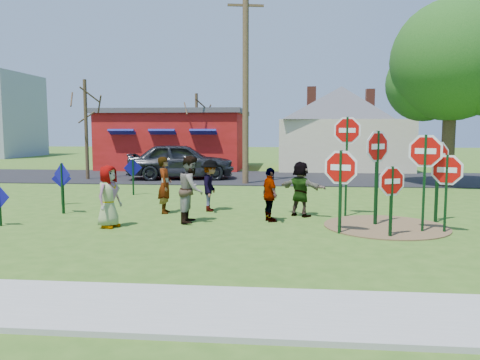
{
  "coord_description": "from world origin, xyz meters",
  "views": [
    {
      "loc": [
        1.84,
        -13.35,
        2.5
      ],
      "look_at": [
        0.54,
        0.27,
        1.07
      ],
      "focal_mm": 35.0,
      "sensor_mm": 36.0,
      "label": 1
    }
  ],
  "objects_px": {
    "stop_sign_b": "(347,140)",
    "suv": "(181,161)",
    "stop_sign_c": "(425,161)",
    "leafy_tree": "(455,67)",
    "utility_pole": "(246,79)",
    "person_a": "(109,196)",
    "stop_sign_a": "(341,174)",
    "stop_sign_d": "(438,162)",
    "person_b": "(165,185)"
  },
  "relations": [
    {
      "from": "stop_sign_b",
      "to": "suv",
      "type": "relative_size",
      "value": 0.56
    },
    {
      "from": "stop_sign_c",
      "to": "leafy_tree",
      "type": "bearing_deg",
      "value": 88.78
    },
    {
      "from": "stop_sign_b",
      "to": "utility_pole",
      "type": "height_order",
      "value": "utility_pole"
    },
    {
      "from": "stop_sign_b",
      "to": "utility_pole",
      "type": "relative_size",
      "value": 0.33
    },
    {
      "from": "stop_sign_c",
      "to": "person_a",
      "type": "height_order",
      "value": "stop_sign_c"
    },
    {
      "from": "suv",
      "to": "stop_sign_a",
      "type": "bearing_deg",
      "value": -160.8
    },
    {
      "from": "utility_pole",
      "to": "stop_sign_b",
      "type": "bearing_deg",
      "value": -65.75
    },
    {
      "from": "stop_sign_b",
      "to": "stop_sign_c",
      "type": "bearing_deg",
      "value": -37.3
    },
    {
      "from": "stop_sign_a",
      "to": "utility_pole",
      "type": "distance_m",
      "value": 11.48
    },
    {
      "from": "stop_sign_a",
      "to": "utility_pole",
      "type": "height_order",
      "value": "utility_pole"
    },
    {
      "from": "stop_sign_c",
      "to": "stop_sign_b",
      "type": "bearing_deg",
      "value": 148.94
    },
    {
      "from": "utility_pole",
      "to": "stop_sign_d",
      "type": "bearing_deg",
      "value": -55.79
    },
    {
      "from": "stop_sign_c",
      "to": "suv",
      "type": "xyz_separation_m",
      "value": [
        -8.75,
        11.88,
        -0.81
      ]
    },
    {
      "from": "person_a",
      "to": "leafy_tree",
      "type": "xyz_separation_m",
      "value": [
        11.94,
        10.05,
        4.48
      ]
    },
    {
      "from": "utility_pole",
      "to": "person_a",
      "type": "bearing_deg",
      "value": -104.7
    },
    {
      "from": "person_b",
      "to": "person_a",
      "type": "bearing_deg",
      "value": 149.57
    },
    {
      "from": "leafy_tree",
      "to": "stop_sign_c",
      "type": "bearing_deg",
      "value": -111.88
    },
    {
      "from": "stop_sign_b",
      "to": "person_a",
      "type": "relative_size",
      "value": 1.88
    },
    {
      "from": "person_a",
      "to": "suv",
      "type": "height_order",
      "value": "suv"
    },
    {
      "from": "stop_sign_b",
      "to": "stop_sign_d",
      "type": "relative_size",
      "value": 1.3
    },
    {
      "from": "person_b",
      "to": "suv",
      "type": "relative_size",
      "value": 0.32
    },
    {
      "from": "stop_sign_c",
      "to": "stop_sign_d",
      "type": "height_order",
      "value": "stop_sign_c"
    },
    {
      "from": "person_b",
      "to": "utility_pole",
      "type": "xyz_separation_m",
      "value": [
        1.79,
        8.07,
        4.06
      ]
    },
    {
      "from": "person_a",
      "to": "leafy_tree",
      "type": "height_order",
      "value": "leafy_tree"
    },
    {
      "from": "stop_sign_a",
      "to": "person_a",
      "type": "xyz_separation_m",
      "value": [
        -5.9,
        0.17,
        -0.66
      ]
    },
    {
      "from": "stop_sign_b",
      "to": "person_b",
      "type": "bearing_deg",
      "value": -165.68
    },
    {
      "from": "person_b",
      "to": "stop_sign_b",
      "type": "bearing_deg",
      "value": -98.3
    },
    {
      "from": "person_b",
      "to": "suv",
      "type": "bearing_deg",
      "value": 1.6
    },
    {
      "from": "stop_sign_b",
      "to": "leafy_tree",
      "type": "xyz_separation_m",
      "value": [
        5.59,
        7.82,
        3.06
      ]
    },
    {
      "from": "person_b",
      "to": "suv",
      "type": "distance_m",
      "value": 9.96
    },
    {
      "from": "stop_sign_b",
      "to": "stop_sign_d",
      "type": "xyz_separation_m",
      "value": [
        2.35,
        -0.73,
        -0.56
      ]
    },
    {
      "from": "suv",
      "to": "person_b",
      "type": "bearing_deg",
      "value": -179.68
    },
    {
      "from": "stop_sign_b",
      "to": "suv",
      "type": "xyz_separation_m",
      "value": [
        -7.13,
        9.82,
        -1.26
      ]
    },
    {
      "from": "stop_sign_d",
      "to": "utility_pole",
      "type": "bearing_deg",
      "value": 94.88
    },
    {
      "from": "utility_pole",
      "to": "leafy_tree",
      "type": "xyz_separation_m",
      "value": [
        9.23,
        -0.26,
        0.37
      ]
    },
    {
      "from": "stop_sign_c",
      "to": "person_a",
      "type": "relative_size",
      "value": 1.58
    },
    {
      "from": "stop_sign_b",
      "to": "person_a",
      "type": "xyz_separation_m",
      "value": [
        -6.34,
        -2.22,
        -1.42
      ]
    },
    {
      "from": "person_a",
      "to": "suv",
      "type": "bearing_deg",
      "value": 21.16
    },
    {
      "from": "stop_sign_d",
      "to": "leafy_tree",
      "type": "relative_size",
      "value": 0.29
    },
    {
      "from": "stop_sign_c",
      "to": "leafy_tree",
      "type": "height_order",
      "value": "leafy_tree"
    },
    {
      "from": "person_a",
      "to": "utility_pole",
      "type": "height_order",
      "value": "utility_pole"
    },
    {
      "from": "person_b",
      "to": "stop_sign_d",
      "type": "bearing_deg",
      "value": -103.61
    },
    {
      "from": "stop_sign_c",
      "to": "suv",
      "type": "distance_m",
      "value": 14.78
    },
    {
      "from": "stop_sign_a",
      "to": "suv",
      "type": "height_order",
      "value": "stop_sign_a"
    },
    {
      "from": "stop_sign_b",
      "to": "person_a",
      "type": "distance_m",
      "value": 6.87
    },
    {
      "from": "stop_sign_a",
      "to": "person_b",
      "type": "relative_size",
      "value": 1.27
    },
    {
      "from": "leafy_tree",
      "to": "stop_sign_d",
      "type": "bearing_deg",
      "value": -110.77
    },
    {
      "from": "stop_sign_a",
      "to": "suv",
      "type": "xyz_separation_m",
      "value": [
        -6.69,
        12.22,
        -0.51
      ]
    },
    {
      "from": "person_b",
      "to": "stop_sign_a",
      "type": "bearing_deg",
      "value": -123.94
    },
    {
      "from": "stop_sign_d",
      "to": "person_a",
      "type": "bearing_deg",
      "value": 160.44
    }
  ]
}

